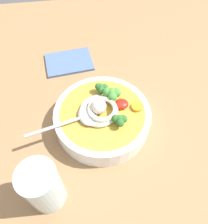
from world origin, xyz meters
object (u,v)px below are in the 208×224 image
at_px(noodle_pile, 100,109).
at_px(soup_spoon, 82,117).
at_px(folded_napkin, 69,62).
at_px(soup_bowl, 104,118).
at_px(drinking_glass, 43,187).

distance_m(noodle_pile, soup_spoon, 0.05).
bearing_deg(folded_napkin, soup_bowl, -72.18).
bearing_deg(noodle_pile, soup_spoon, -162.19).
distance_m(soup_bowl, noodle_pile, 0.04).
distance_m(drinking_glass, folded_napkin, 0.42).
relative_size(noodle_pile, drinking_glass, 0.81).
xyz_separation_m(soup_bowl, noodle_pile, (-0.01, 0.00, 0.04)).
bearing_deg(soup_bowl, drinking_glass, -130.78).
bearing_deg(folded_napkin, soup_spoon, -84.52).
height_order(drinking_glass, folded_napkin, drinking_glass).
bearing_deg(soup_spoon, drinking_glass, 45.58).
distance_m(soup_bowl, soup_spoon, 0.07).
xyz_separation_m(soup_bowl, drinking_glass, (-0.14, -0.17, 0.04)).
height_order(noodle_pile, drinking_glass, drinking_glass).
bearing_deg(soup_bowl, folded_napkin, 107.82).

